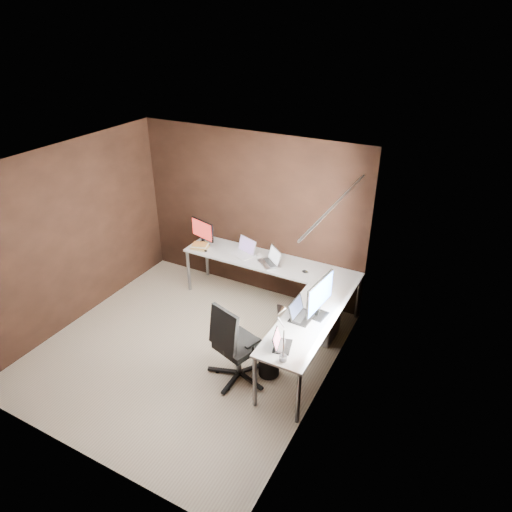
{
  "coord_description": "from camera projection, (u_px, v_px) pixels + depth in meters",
  "views": [
    {
      "loc": [
        3.0,
        -3.72,
        3.97
      ],
      "look_at": [
        0.54,
        0.95,
        1.09
      ],
      "focal_mm": 32.0,
      "sensor_mm": 36.0,
      "label": 1
    }
  ],
  "objects": [
    {
      "name": "office_chair",
      "position": [
        236.0,
        357.0,
        5.44
      ],
      "size": [
        0.59,
        0.62,
        1.06
      ],
      "rotation": [
        0.0,
        0.0,
        -0.31
      ],
      "color": "black",
      "rests_on": "ground"
    },
    {
      "name": "drawer_pedestal",
      "position": [
        321.0,
        316.0,
        6.18
      ],
      "size": [
        0.42,
        0.5,
        0.6
      ],
      "primitive_type": "cube",
      "color": "silver",
      "rests_on": "ground"
    },
    {
      "name": "monitor_right",
      "position": [
        320.0,
        296.0,
        5.32
      ],
      "size": [
        0.17,
        0.61,
        0.5
      ],
      "rotation": [
        0.0,
        0.0,
        1.46
      ],
      "color": "black",
      "rests_on": "desk"
    },
    {
      "name": "book_stack",
      "position": [
        200.0,
        246.0,
        6.97
      ],
      "size": [
        0.28,
        0.24,
        0.08
      ],
      "rotation": [
        0.0,
        0.0,
        0.24
      ],
      "color": "#9D8254",
      "rests_on": "desk"
    },
    {
      "name": "monitor_left",
      "position": [
        202.0,
        231.0,
        6.99
      ],
      "size": [
        0.46,
        0.19,
        0.41
      ],
      "rotation": [
        0.0,
        0.0,
        -0.27
      ],
      "color": "black",
      "rests_on": "desk"
    },
    {
      "name": "laptop_black_small",
      "position": [
        280.0,
        343.0,
        4.94
      ],
      "size": [
        0.24,
        0.3,
        0.18
      ],
      "rotation": [
        0.0,
        0.0,
        1.82
      ],
      "color": "black",
      "rests_on": "desk"
    },
    {
      "name": "laptop_black_big",
      "position": [
        300.0,
        313.0,
        5.41
      ],
      "size": [
        0.25,
        0.34,
        0.22
      ],
      "rotation": [
        0.0,
        0.0,
        1.54
      ],
      "color": "black",
      "rests_on": "desk"
    },
    {
      "name": "mouse_left",
      "position": [
        205.0,
        251.0,
        6.88
      ],
      "size": [
        0.09,
        0.07,
        0.03
      ],
      "primitive_type": "ellipsoid",
      "rotation": [
        0.0,
        0.0,
        0.43
      ],
      "color": "black",
      "rests_on": "desk"
    },
    {
      "name": "wastebasket",
      "position": [
        269.0,
        364.0,
        5.56
      ],
      "size": [
        0.32,
        0.32,
        0.29
      ],
      "primitive_type": "cylinder",
      "rotation": [
        0.0,
        0.0,
        0.29
      ],
      "color": "black",
      "rests_on": "ground"
    },
    {
      "name": "room",
      "position": [
        206.0,
        270.0,
        5.32
      ],
      "size": [
        3.6,
        3.6,
        2.5
      ],
      "color": "#BCAF92",
      "rests_on": "ground"
    },
    {
      "name": "desk_lamp",
      "position": [
        281.0,
        326.0,
        4.66
      ],
      "size": [
        0.19,
        0.23,
        0.6
      ],
      "rotation": [
        0.0,
        0.0,
        0.43
      ],
      "color": "slate",
      "rests_on": "desk"
    },
    {
      "name": "mouse_corner",
      "position": [
        305.0,
        272.0,
        6.33
      ],
      "size": [
        0.1,
        0.07,
        0.04
      ],
      "primitive_type": "ellipsoid",
      "rotation": [
        0.0,
        0.0,
        0.08
      ],
      "color": "black",
      "rests_on": "desk"
    },
    {
      "name": "laptop_silver",
      "position": [
        271.0,
        260.0,
        6.55
      ],
      "size": [
        0.41,
        0.4,
        0.22
      ],
      "rotation": [
        0.0,
        0.0,
        -0.68
      ],
      "color": "silver",
      "rests_on": "desk"
    },
    {
      "name": "desk",
      "position": [
        279.0,
        285.0,
        6.15
      ],
      "size": [
        2.65,
        2.25,
        0.73
      ],
      "color": "silver",
      "rests_on": "ground"
    },
    {
      "name": "laptop_white",
      "position": [
        244.0,
        251.0,
        6.81
      ],
      "size": [
        0.41,
        0.35,
        0.23
      ],
      "rotation": [
        0.0,
        0.0,
        -0.35
      ],
      "color": "silver",
      "rests_on": "desk"
    }
  ]
}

